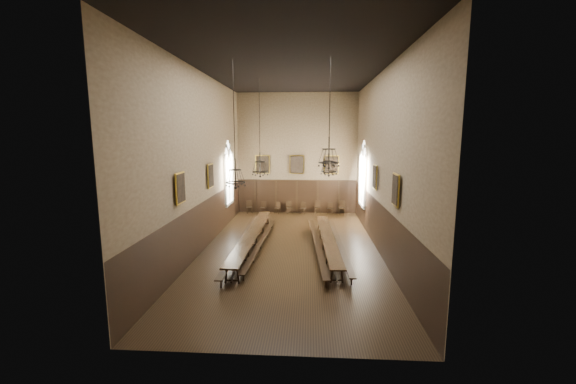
# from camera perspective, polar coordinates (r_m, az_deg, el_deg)

# --- Properties ---
(floor) EXTENTS (9.00, 18.00, 0.02)m
(floor) POSITION_cam_1_polar(r_m,az_deg,el_deg) (18.57, 0.41, -9.27)
(floor) COLOR black
(floor) RESTS_ON ground
(ceiling) EXTENTS (9.00, 18.00, 0.02)m
(ceiling) POSITION_cam_1_polar(r_m,az_deg,el_deg) (17.92, 0.45, 19.29)
(ceiling) COLOR black
(ceiling) RESTS_ON ground
(wall_back) EXTENTS (9.00, 0.02, 9.00)m
(wall_back) POSITION_cam_1_polar(r_m,az_deg,el_deg) (26.67, 1.46, 6.19)
(wall_back) COLOR #7F6B4E
(wall_back) RESTS_ON ground
(wall_front) EXTENTS (9.00, 0.02, 9.00)m
(wall_front) POSITION_cam_1_polar(r_m,az_deg,el_deg) (8.75, -2.70, 0.36)
(wall_front) COLOR #7F6B4E
(wall_front) RESTS_ON ground
(wall_left) EXTENTS (0.02, 18.00, 9.00)m
(wall_left) POSITION_cam_1_polar(r_m,az_deg,el_deg) (18.48, -13.73, 4.68)
(wall_left) COLOR #7F6B4E
(wall_left) RESTS_ON ground
(wall_right) EXTENTS (0.02, 18.00, 9.00)m
(wall_right) POSITION_cam_1_polar(r_m,az_deg,el_deg) (18.02, 14.95, 4.53)
(wall_right) COLOR #7F6B4E
(wall_right) RESTS_ON ground
(wainscot_panelling) EXTENTS (9.00, 18.00, 2.50)m
(wainscot_panelling) POSITION_cam_1_polar(r_m,az_deg,el_deg) (18.21, 0.42, -5.50)
(wainscot_panelling) COLOR black
(wainscot_panelling) RESTS_ON floor
(table_left) EXTENTS (0.84, 10.40, 0.81)m
(table_left) POSITION_cam_1_polar(r_m,az_deg,el_deg) (18.90, -5.80, -7.66)
(table_left) COLOR black
(table_left) RESTS_ON floor
(table_right) EXTENTS (0.97, 9.19, 0.72)m
(table_right) POSITION_cam_1_polar(r_m,az_deg,el_deg) (18.47, 6.45, -8.23)
(table_right) COLOR black
(table_right) RESTS_ON floor
(bench_left_outer) EXTENTS (0.60, 10.80, 0.49)m
(bench_left_outer) POSITION_cam_1_polar(r_m,az_deg,el_deg) (18.87, -7.45, -8.03)
(bench_left_outer) COLOR black
(bench_left_outer) RESTS_ON floor
(bench_left_inner) EXTENTS (0.57, 9.12, 0.41)m
(bench_left_inner) POSITION_cam_1_polar(r_m,az_deg,el_deg) (18.65, -4.41, -8.33)
(bench_left_inner) COLOR black
(bench_left_inner) RESTS_ON floor
(bench_right_inner) EXTENTS (0.86, 9.68, 0.44)m
(bench_right_inner) POSITION_cam_1_polar(r_m,az_deg,el_deg) (18.35, 4.68, -8.58)
(bench_right_inner) COLOR black
(bench_right_inner) RESTS_ON floor
(bench_right_outer) EXTENTS (0.59, 9.43, 0.42)m
(bench_right_outer) POSITION_cam_1_polar(r_m,az_deg,el_deg) (18.58, 8.24, -8.45)
(bench_right_outer) COLOR black
(bench_right_outer) RESTS_ON floor
(chair_0) EXTENTS (0.53, 0.53, 0.95)m
(chair_0) POSITION_cam_1_polar(r_m,az_deg,el_deg) (27.08, -6.23, -2.82)
(chair_0) COLOR black
(chair_0) RESTS_ON floor
(chair_1) EXTENTS (0.47, 0.47, 0.89)m
(chair_1) POSITION_cam_1_polar(r_m,az_deg,el_deg) (26.99, -4.04, -2.87)
(chair_1) COLOR black
(chair_1) RESTS_ON floor
(chair_2) EXTENTS (0.48, 0.48, 0.87)m
(chair_2) POSITION_cam_1_polar(r_m,az_deg,el_deg) (26.83, -1.74, -2.93)
(chair_2) COLOR black
(chair_2) RESTS_ON floor
(chair_3) EXTENTS (0.52, 0.52, 0.92)m
(chair_3) POSITION_cam_1_polar(r_m,az_deg,el_deg) (26.80, 0.23, -2.91)
(chair_3) COLOR black
(chair_3) RESTS_ON floor
(chair_4) EXTENTS (0.48, 0.48, 0.88)m
(chair_4) POSITION_cam_1_polar(r_m,az_deg,el_deg) (26.71, 2.42, -2.98)
(chair_4) COLOR black
(chair_4) RESTS_ON floor
(chair_5) EXTENTS (0.46, 0.46, 1.02)m
(chair_5) POSITION_cam_1_polar(r_m,az_deg,el_deg) (26.80, 4.81, -2.88)
(chair_5) COLOR black
(chair_5) RESTS_ON floor
(chair_6) EXTENTS (0.44, 0.44, 0.86)m
(chair_6) POSITION_cam_1_polar(r_m,az_deg,el_deg) (26.83, 6.80, -3.00)
(chair_6) COLOR black
(chair_6) RESTS_ON floor
(chair_7) EXTENTS (0.48, 0.48, 1.02)m
(chair_7) POSITION_cam_1_polar(r_m,az_deg,el_deg) (26.90, 8.71, -2.90)
(chair_7) COLOR black
(chair_7) RESTS_ON floor
(chandelier_back_left) EXTENTS (0.92, 0.92, 5.40)m
(chandelier_back_left) POSITION_cam_1_polar(r_m,az_deg,el_deg) (20.38, -4.54, 4.15)
(chandelier_back_left) COLOR black
(chandelier_back_left) RESTS_ON ceiling
(chandelier_back_right) EXTENTS (0.92, 0.92, 5.35)m
(chandelier_back_right) POSITION_cam_1_polar(r_m,az_deg,el_deg) (20.35, 6.62, 4.24)
(chandelier_back_right) COLOR black
(chandelier_back_right) RESTS_ON ceiling
(chandelier_front_left) EXTENTS (0.86, 0.86, 5.35)m
(chandelier_front_left) POSITION_cam_1_polar(r_m,az_deg,el_deg) (15.62, -8.51, 2.82)
(chandelier_front_left) COLOR black
(chandelier_front_left) RESTS_ON ceiling
(chandelier_front_right) EXTENTS (0.87, 0.87, 4.43)m
(chandelier_front_right) POSITION_cam_1_polar(r_m,az_deg,el_deg) (14.89, 6.61, 5.84)
(chandelier_front_right) COLOR black
(chandelier_front_right) RESTS_ON ceiling
(portrait_back_0) EXTENTS (1.10, 0.12, 1.40)m
(portrait_back_0) POSITION_cam_1_polar(r_m,az_deg,el_deg) (26.81, -4.14, 4.47)
(portrait_back_0) COLOR #B18F2A
(portrait_back_0) RESTS_ON wall_back
(portrait_back_1) EXTENTS (1.10, 0.12, 1.40)m
(portrait_back_1) POSITION_cam_1_polar(r_m,az_deg,el_deg) (26.59, 1.44, 4.45)
(portrait_back_1) COLOR #B18F2A
(portrait_back_1) RESTS_ON wall_back
(portrait_back_2) EXTENTS (1.10, 0.12, 1.40)m
(portrait_back_2) POSITION_cam_1_polar(r_m,az_deg,el_deg) (26.62, 7.06, 4.39)
(portrait_back_2) COLOR #B18F2A
(portrait_back_2) RESTS_ON wall_back
(portrait_left_0) EXTENTS (0.12, 1.00, 1.30)m
(portrait_left_0) POSITION_cam_1_polar(r_m,az_deg,el_deg) (19.47, -12.41, 2.57)
(portrait_left_0) COLOR #B18F2A
(portrait_left_0) RESTS_ON wall_left
(portrait_left_1) EXTENTS (0.12, 1.00, 1.30)m
(portrait_left_1) POSITION_cam_1_polar(r_m,az_deg,el_deg) (15.22, -17.00, 0.63)
(portrait_left_1) COLOR #B18F2A
(portrait_left_1) RESTS_ON wall_left
(portrait_right_0) EXTENTS (0.12, 1.00, 1.30)m
(portrait_right_0) POSITION_cam_1_polar(r_m,az_deg,el_deg) (19.04, 13.88, 2.38)
(portrait_right_0) COLOR #B18F2A
(portrait_right_0) RESTS_ON wall_right
(portrait_right_1) EXTENTS (0.12, 1.00, 1.30)m
(portrait_right_1) POSITION_cam_1_polar(r_m,az_deg,el_deg) (14.68, 17.01, 0.33)
(portrait_right_1) COLOR #B18F2A
(portrait_right_1) RESTS_ON wall_right
(window_right) EXTENTS (0.20, 2.20, 4.60)m
(window_right) POSITION_cam_1_polar(r_m,az_deg,el_deg) (23.50, 12.01, 2.92)
(window_right) COLOR white
(window_right) RESTS_ON wall_right
(window_left) EXTENTS (0.20, 2.20, 4.60)m
(window_left) POSITION_cam_1_polar(r_m,az_deg,el_deg) (23.84, -9.57, 3.08)
(window_left) COLOR white
(window_left) RESTS_ON wall_left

